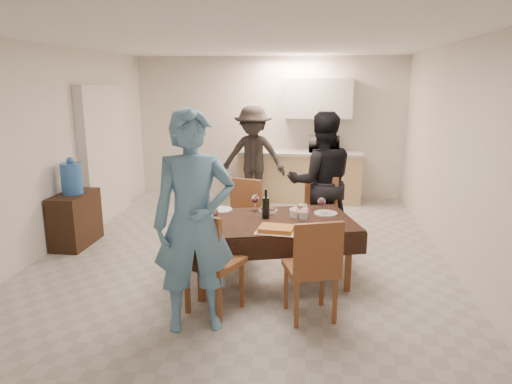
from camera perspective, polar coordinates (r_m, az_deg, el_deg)
floor at (r=6.02m, az=-1.31°, el=-7.22°), size 5.00×6.00×0.02m
ceiling at (r=5.64m, az=-1.46°, el=18.29°), size 5.00×6.00×0.02m
wall_back at (r=8.64m, az=1.64°, el=8.04°), size 5.00×0.02×2.60m
wall_front at (r=2.82m, az=-10.59°, el=-3.97°), size 5.00×0.02×2.60m
wall_left at (r=6.54m, az=-23.67°, el=5.10°), size 0.02×6.00×2.60m
wall_right at (r=5.86m, az=23.65°, el=4.23°), size 0.02×6.00×2.60m
stub_partition at (r=7.58m, az=-18.39°, el=4.67°), size 0.15×1.40×2.10m
kitchen_base_cabinet at (r=8.42m, az=5.45°, el=1.84°), size 2.20×0.60×0.86m
kitchen_worktop at (r=8.34m, az=5.52°, el=4.91°), size 2.24×0.64×0.05m
upper_cabinet at (r=8.38m, az=7.80°, el=11.52°), size 1.20×0.34×0.70m
dining_table at (r=4.93m, az=1.75°, el=-3.85°), size 1.99×1.48×0.69m
chair_near_left at (r=4.22m, az=-5.54°, el=-7.63°), size 0.60×0.62×0.54m
chair_near_right at (r=4.14m, az=6.87°, el=-8.42°), size 0.56×0.57×0.53m
chair_far_left at (r=5.64m, az=-2.16°, el=-2.54°), size 0.51×0.52×0.51m
chair_far_right at (r=5.55m, az=7.04°, el=-2.43°), size 0.63×0.65×0.54m
console at (r=6.55m, az=-21.62°, el=-3.19°), size 0.38×0.77×0.71m
water_jug at (r=6.42m, az=-22.05°, el=1.58°), size 0.27×0.27×0.41m
wine_bottle at (r=4.92m, az=1.24°, el=-1.48°), size 0.08×0.08×0.33m
water_pitcher at (r=4.82m, az=5.85°, el=-2.72°), size 0.12×0.12×0.19m
savoury_tart at (r=4.54m, az=2.54°, el=-4.64°), size 0.42×0.33×0.05m
salad_bowl at (r=5.06m, az=5.34°, el=-2.58°), size 0.20×0.20×0.08m
mushroom_dish at (r=5.18m, az=1.50°, el=-2.39°), size 0.19×0.19×0.03m
wine_glass_a at (r=4.74m, az=-5.18°, el=-3.10°), size 0.08×0.08×0.18m
wine_glass_b at (r=5.11m, az=8.19°, el=-1.77°), size 0.09×0.09×0.20m
wine_glass_c at (r=5.20m, az=-0.11°, el=-1.35°), size 0.09×0.09×0.21m
plate_near_left at (r=4.73m, az=-5.88°, el=-4.18°), size 0.24×0.24×0.01m
plate_near_right at (r=4.61m, az=8.85°, el=-4.73°), size 0.26×0.26×0.02m
plate_far_left at (r=5.29m, az=-4.42°, el=-2.21°), size 0.26×0.26×0.02m
plate_far_right at (r=5.18m, az=8.70°, el=-2.65°), size 0.26×0.26×0.02m
microwave at (r=8.31m, az=8.50°, el=5.99°), size 0.53×0.36×0.30m
person_near at (r=3.94m, az=-7.73°, el=-3.80°), size 0.82×0.66×1.94m
person_far at (r=5.86m, az=8.13°, el=1.21°), size 0.98×0.83×1.79m
person_kitchen at (r=7.96m, az=-0.37°, el=4.45°), size 1.12×0.65×1.74m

